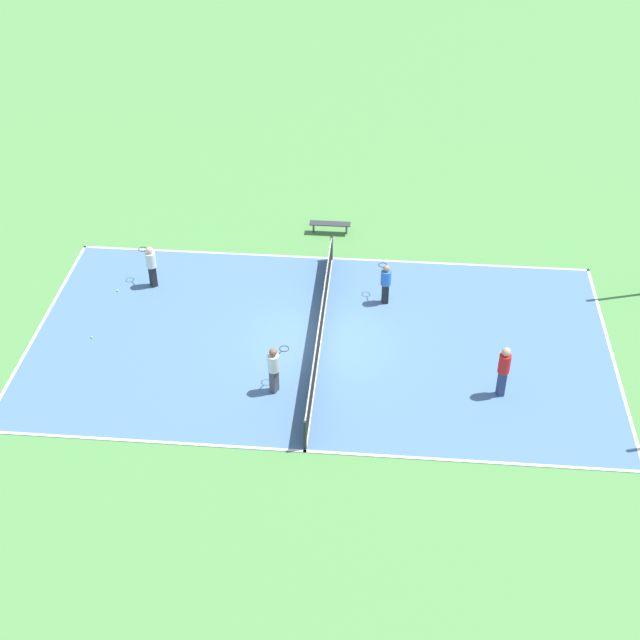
{
  "coord_description": "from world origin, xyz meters",
  "views": [
    {
      "loc": [
        23.16,
        1.98,
        18.19
      ],
      "look_at": [
        0.0,
        0.0,
        0.9
      ],
      "focal_mm": 50.0,
      "sensor_mm": 36.0,
      "label": 1
    }
  ],
  "objects_px": {
    "player_near_white": "(274,367)",
    "tennis_ball_far_baseline": "(92,337)",
    "player_coach_red": "(504,368)",
    "tennis_ball_near_net": "(118,291)",
    "player_near_blue": "(386,281)",
    "bench": "(330,225)",
    "tennis_net": "(320,328)",
    "player_far_white": "(151,264)"
  },
  "relations": [
    {
      "from": "player_near_white",
      "to": "tennis_ball_far_baseline",
      "type": "distance_m",
      "value": 6.81
    },
    {
      "from": "player_coach_red",
      "to": "tennis_ball_near_net",
      "type": "distance_m",
      "value": 13.96
    },
    {
      "from": "player_coach_red",
      "to": "player_near_blue",
      "type": "xyz_separation_m",
      "value": [
        -4.6,
        -3.66,
        -0.17
      ]
    },
    {
      "from": "bench",
      "to": "player_near_blue",
      "type": "bearing_deg",
      "value": -63.32
    },
    {
      "from": "bench",
      "to": "tennis_net",
      "type": "bearing_deg",
      "value": -88.34
    },
    {
      "from": "tennis_net",
      "to": "player_near_blue",
      "type": "bearing_deg",
      "value": 139.56
    },
    {
      "from": "bench",
      "to": "player_near_white",
      "type": "height_order",
      "value": "player_near_white"
    },
    {
      "from": "tennis_net",
      "to": "tennis_ball_near_net",
      "type": "xyz_separation_m",
      "value": [
        -2.27,
        -7.46,
        -0.5
      ]
    },
    {
      "from": "tennis_net",
      "to": "bench",
      "type": "xyz_separation_m",
      "value": [
        -6.97,
        -0.2,
        -0.16
      ]
    },
    {
      "from": "player_near_white",
      "to": "player_coach_red",
      "type": "xyz_separation_m",
      "value": [
        -0.42,
        6.92,
        0.1
      ]
    },
    {
      "from": "player_near_white",
      "to": "tennis_net",
      "type": "bearing_deg",
      "value": 1.71
    },
    {
      "from": "player_near_blue",
      "to": "tennis_net",
      "type": "bearing_deg",
      "value": 126.54
    },
    {
      "from": "tennis_ball_near_net",
      "to": "player_far_white",
      "type": "bearing_deg",
      "value": 112.16
    },
    {
      "from": "player_near_white",
      "to": "tennis_ball_near_net",
      "type": "relative_size",
      "value": 24.07
    },
    {
      "from": "bench",
      "to": "tennis_ball_far_baseline",
      "type": "distance_m",
      "value": 10.49
    },
    {
      "from": "player_coach_red",
      "to": "player_far_white",
      "type": "xyz_separation_m",
      "value": [
        -4.93,
        -12.0,
        -0.12
      ]
    },
    {
      "from": "player_coach_red",
      "to": "tennis_ball_far_baseline",
      "type": "relative_size",
      "value": 26.49
    },
    {
      "from": "tennis_ball_far_baseline",
      "to": "tennis_ball_near_net",
      "type": "height_order",
      "value": "same"
    },
    {
      "from": "tennis_net",
      "to": "player_near_blue",
      "type": "relative_size",
      "value": 6.61
    },
    {
      "from": "player_far_white",
      "to": "tennis_ball_near_net",
      "type": "distance_m",
      "value": 1.57
    },
    {
      "from": "player_near_blue",
      "to": "player_near_white",
      "type": "bearing_deg",
      "value": 133.97
    },
    {
      "from": "player_far_white",
      "to": "player_near_white",
      "type": "bearing_deg",
      "value": -177.25
    },
    {
      "from": "player_coach_red",
      "to": "player_far_white",
      "type": "relative_size",
      "value": 1.11
    },
    {
      "from": "bench",
      "to": "player_near_white",
      "type": "xyz_separation_m",
      "value": [
        9.55,
        -0.98,
        0.57
      ]
    },
    {
      "from": "player_far_white",
      "to": "tennis_ball_near_net",
      "type": "bearing_deg",
      "value": 71.4
    },
    {
      "from": "tennis_ball_near_net",
      "to": "player_near_blue",
      "type": "bearing_deg",
      "value": 90.98
    },
    {
      "from": "tennis_ball_far_baseline",
      "to": "tennis_ball_near_net",
      "type": "bearing_deg",
      "value": 177.2
    },
    {
      "from": "player_coach_red",
      "to": "tennis_ball_far_baseline",
      "type": "distance_m",
      "value": 13.48
    },
    {
      "from": "tennis_ball_near_net",
      "to": "bench",
      "type": "bearing_deg",
      "value": 122.9
    },
    {
      "from": "tennis_net",
      "to": "player_coach_red",
      "type": "height_order",
      "value": "player_coach_red"
    },
    {
      "from": "player_near_white",
      "to": "tennis_ball_near_net",
      "type": "distance_m",
      "value": 7.99
    },
    {
      "from": "tennis_ball_far_baseline",
      "to": "player_near_white",
      "type": "bearing_deg",
      "value": 71.76
    },
    {
      "from": "player_near_white",
      "to": "player_near_blue",
      "type": "bearing_deg",
      "value": -6.66
    },
    {
      "from": "bench",
      "to": "player_near_blue",
      "type": "xyz_separation_m",
      "value": [
        4.53,
        2.28,
        0.5
      ]
    },
    {
      "from": "player_near_blue",
      "to": "tennis_ball_near_net",
      "type": "distance_m",
      "value": 9.58
    },
    {
      "from": "tennis_net",
      "to": "player_near_blue",
      "type": "xyz_separation_m",
      "value": [
        -2.44,
        2.08,
        0.34
      ]
    },
    {
      "from": "player_coach_red",
      "to": "tennis_ball_near_net",
      "type": "height_order",
      "value": "player_coach_red"
    },
    {
      "from": "bench",
      "to": "player_near_blue",
      "type": "relative_size",
      "value": 1.05
    },
    {
      "from": "tennis_net",
      "to": "tennis_ball_far_baseline",
      "type": "bearing_deg",
      "value": -86.45
    },
    {
      "from": "player_coach_red",
      "to": "tennis_ball_far_baseline",
      "type": "xyz_separation_m",
      "value": [
        -1.69,
        -13.33,
        -1.01
      ]
    },
    {
      "from": "tennis_net",
      "to": "tennis_ball_near_net",
      "type": "height_order",
      "value": "tennis_net"
    },
    {
      "from": "tennis_net",
      "to": "tennis_ball_far_baseline",
      "type": "distance_m",
      "value": 7.63
    }
  ]
}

